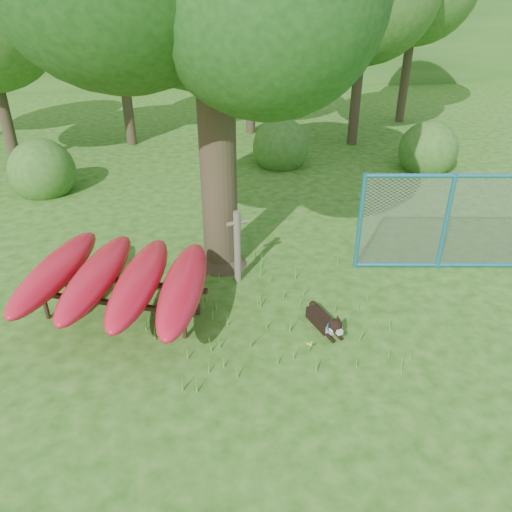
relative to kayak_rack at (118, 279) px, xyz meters
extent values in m
plane|color=#215010|center=(2.20, -1.09, -0.78)|extent=(80.00, 80.00, 0.00)
cylinder|color=#31291B|center=(1.87, 1.64, 1.98)|extent=(0.81, 0.81, 5.53)
cone|color=#31291B|center=(1.87, 1.64, -0.51)|extent=(1.21, 1.21, 0.55)
cylinder|color=#31291B|center=(2.53, 1.74, 2.76)|extent=(1.47, 0.92, 1.18)
cylinder|color=#31291B|center=(1.29, 1.78, 3.20)|extent=(1.28, 0.64, 1.13)
cylinder|color=brown|center=(2.15, 0.96, -0.04)|extent=(0.17, 0.17, 1.49)
cylinder|color=brown|center=(2.15, 0.96, 0.48)|extent=(0.41, 0.19, 0.08)
cylinder|color=black|center=(-1.32, 0.11, -0.54)|extent=(0.10, 0.10, 0.49)
cylinder|color=black|center=(1.09, -0.76, -0.54)|extent=(0.10, 0.10, 0.49)
cylinder|color=black|center=(-1.09, 0.76, -0.54)|extent=(0.10, 0.10, 0.49)
cylinder|color=black|center=(1.32, -0.11, -0.54)|extent=(0.10, 0.10, 0.49)
cube|color=black|center=(-0.12, -0.32, -0.27)|extent=(2.81, 1.08, 0.08)
cube|color=black|center=(0.12, 0.32, -0.27)|extent=(2.81, 1.08, 0.08)
ellipsoid|color=red|center=(-1.11, 0.40, 0.00)|extent=(1.47, 3.03, 0.47)
ellipsoid|color=red|center=(-0.37, 0.13, 0.00)|extent=(1.37, 3.04, 0.47)
ellipsoid|color=red|center=(0.37, -0.13, 0.00)|extent=(1.28, 3.04, 0.47)
ellipsoid|color=red|center=(1.11, -0.40, 0.00)|extent=(1.18, 3.03, 0.47)
cube|color=black|center=(3.43, -0.70, -0.68)|extent=(0.42, 0.67, 0.22)
cube|color=silver|center=(3.52, -0.96, -0.69)|extent=(0.23, 0.18, 0.20)
sphere|color=black|center=(3.57, -1.11, -0.51)|extent=(0.23, 0.23, 0.23)
cube|color=silver|center=(3.60, -1.22, -0.55)|extent=(0.12, 0.15, 0.08)
sphere|color=silver|center=(3.50, -1.15, -0.55)|extent=(0.11, 0.11, 0.11)
sphere|color=silver|center=(3.64, -1.11, -0.55)|extent=(0.11, 0.11, 0.11)
cone|color=black|center=(3.49, -1.10, -0.39)|extent=(0.09, 0.10, 0.11)
cone|color=black|center=(3.61, -1.06, -0.39)|extent=(0.12, 0.12, 0.11)
cylinder|color=black|center=(3.48, -1.11, -0.74)|extent=(0.14, 0.28, 0.06)
cylinder|color=black|center=(3.63, -1.06, -0.74)|extent=(0.14, 0.28, 0.06)
sphere|color=black|center=(3.37, -0.36, -0.59)|extent=(0.14, 0.14, 0.14)
torus|color=#174FAE|center=(3.54, -1.05, -0.57)|extent=(0.23, 0.13, 0.23)
cylinder|color=teal|center=(4.63, 1.16, 0.25)|extent=(0.10, 0.10, 2.06)
cylinder|color=teal|center=(6.33, 0.93, 0.25)|extent=(0.10, 0.10, 2.06)
cylinder|color=teal|center=(6.33, 0.93, 1.23)|extent=(3.41, 0.53, 0.08)
cylinder|color=teal|center=(6.33, 0.93, -0.73)|extent=(3.41, 0.53, 0.08)
plane|color=gray|center=(6.33, 0.93, 0.25)|extent=(3.40, 0.45, 3.43)
cylinder|color=#4F9330|center=(3.07, -1.41, -0.70)|extent=(0.01, 0.01, 0.18)
sphere|color=#FFFC28|center=(3.07, -1.41, -0.61)|extent=(0.03, 0.03, 0.03)
sphere|color=#FFFC28|center=(3.11, -1.39, -0.60)|extent=(0.03, 0.03, 0.03)
sphere|color=#FFFC28|center=(3.04, -1.38, -0.62)|extent=(0.03, 0.03, 0.03)
sphere|color=#FFFC28|center=(3.09, -1.44, -0.61)|extent=(0.03, 0.03, 0.03)
sphere|color=#FFFC28|center=(3.05, -1.43, -0.60)|extent=(0.03, 0.03, 0.03)
cylinder|color=#31291B|center=(-4.30, 8.91, 1.32)|extent=(0.36, 0.36, 4.20)
cylinder|color=#31291B|center=(-0.80, 10.91, 1.84)|extent=(0.36, 0.36, 5.25)
cylinder|color=#31291B|center=(3.70, 11.91, 1.14)|extent=(0.36, 0.36, 3.85)
sphere|color=#2B5B1D|center=(3.70, 11.91, 3.34)|extent=(4.00, 4.00, 4.00)
cylinder|color=#31291B|center=(7.20, 9.91, 1.60)|extent=(0.36, 0.36, 4.76)
cylinder|color=#31291B|center=(10.20, 12.91, 1.67)|extent=(0.36, 0.36, 4.90)
sphere|color=#2B5B1D|center=(-2.80, 6.41, -0.78)|extent=(1.80, 1.80, 1.80)
sphere|color=#2B5B1D|center=(8.70, 6.91, -0.78)|extent=(1.80, 1.80, 1.80)
sphere|color=#2B5B1D|center=(4.20, 7.91, -0.78)|extent=(1.80, 1.80, 1.80)
cube|color=#2B5B1D|center=(2.20, 26.91, 2.22)|extent=(80.00, 12.00, 6.00)
camera|label=1|loc=(1.42, -7.53, 4.48)|focal=35.00mm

